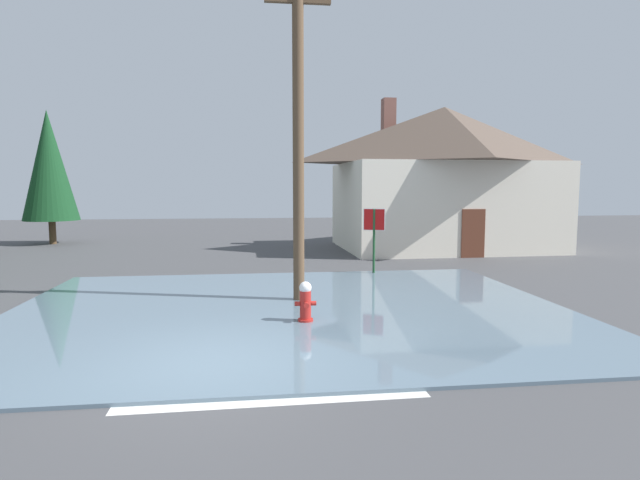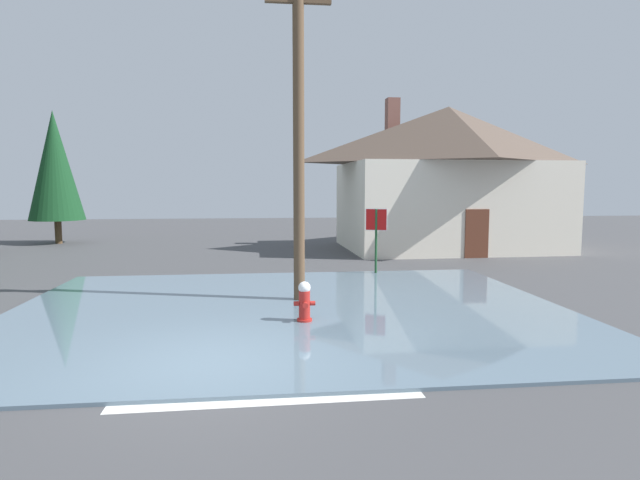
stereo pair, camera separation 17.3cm
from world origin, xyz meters
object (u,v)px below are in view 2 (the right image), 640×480
object	(u,v)px
stop_sign_far	(376,228)
house	(447,176)
fire_hydrant	(304,303)
utility_pole	(299,136)
pine_tree_tall_left	(55,166)

from	to	relation	value
stop_sign_far	house	bearing A→B (deg)	54.53
fire_hydrant	stop_sign_far	bearing A→B (deg)	64.05
utility_pole	stop_sign_far	size ratio (longest dim) A/B	3.62
utility_pole	stop_sign_far	world-z (taller)	utility_pole
house	fire_hydrant	bearing A→B (deg)	-121.32
fire_hydrant	pine_tree_tall_left	xyz separation A→B (m)	(-11.26, 17.05, 3.52)
stop_sign_far	utility_pole	bearing A→B (deg)	-126.86
house	pine_tree_tall_left	xyz separation A→B (m)	(-19.04, 4.27, 0.54)
pine_tree_tall_left	utility_pole	bearing A→B (deg)	-52.83
fire_hydrant	stop_sign_far	world-z (taller)	stop_sign_far
fire_hydrant	utility_pole	world-z (taller)	utility_pole
house	pine_tree_tall_left	world-z (taller)	house
fire_hydrant	pine_tree_tall_left	distance (m)	20.73
house	pine_tree_tall_left	bearing A→B (deg)	167.36
house	pine_tree_tall_left	distance (m)	19.52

